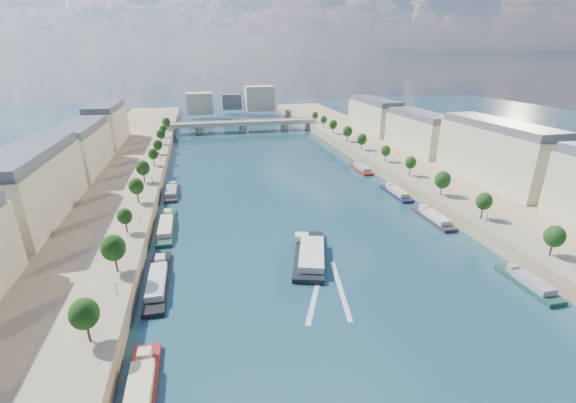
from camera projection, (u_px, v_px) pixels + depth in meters
ground at (284, 194)px, 160.65m from camera, size 700.00×700.00×0.00m
quay_left at (97, 203)px, 144.67m from camera, size 44.00×520.00×5.00m
quay_right at (438, 177)px, 174.83m from camera, size 44.00×520.00×5.00m
pave_left at (138, 193)px, 146.90m from camera, size 14.00×520.00×0.10m
pave_right at (409, 174)px, 170.78m from camera, size 14.00×520.00×0.10m
trees_left at (142, 178)px, 147.19m from camera, size 4.80×268.80×8.26m
trees_right at (395, 157)px, 177.51m from camera, size 4.80×268.80×8.26m
lamps_left at (146, 194)px, 137.76m from camera, size 0.36×200.36×4.28m
lamps_right at (395, 165)px, 173.40m from camera, size 0.36×200.36×4.28m
buildings_left at (61, 161)px, 147.86m from camera, size 16.00×226.00×23.20m
buildings_right at (452, 140)px, 183.47m from camera, size 16.00×226.00×23.20m
skyline at (236, 100)px, 355.76m from camera, size 79.00×42.00×22.00m
bridge at (243, 125)px, 288.47m from camera, size 112.00×12.00×8.15m
tour_barge at (310, 254)px, 110.14m from camera, size 16.38×29.83×3.89m
wake at (328, 290)px, 95.45m from camera, size 15.23×25.79×0.04m
moored_barges_left at (158, 278)px, 99.10m from camera, size 5.00×159.29×3.60m
moored_barges_right at (444, 226)px, 129.26m from camera, size 5.00×158.67×3.60m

